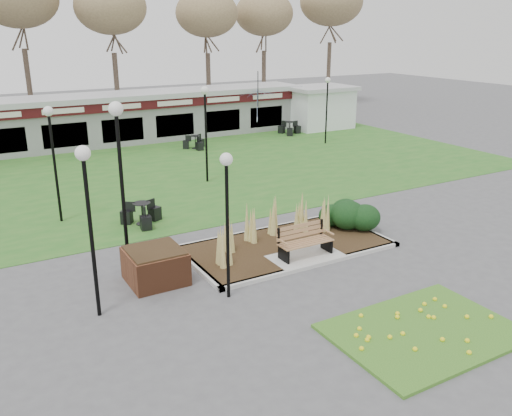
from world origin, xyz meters
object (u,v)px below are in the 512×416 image
service_hut (319,107)px  patio_umbrella (258,106)px  lamp_post_near_right (227,194)px  lamp_post_mid_right (205,113)px  park_bench (304,240)px  lamp_post_near_left (87,195)px  brick_planter (155,265)px  lamp_post_far_left (52,139)px  lamp_post_mid_left (119,149)px  bistro_set_d (290,130)px  food_pavilion (115,118)px  lamp_post_far_right (327,96)px  bistro_set_b (195,144)px  bistro_set_a (142,217)px

service_hut → patio_umbrella: size_ratio=1.52×
lamp_post_near_right → lamp_post_mid_right: size_ratio=0.90×
park_bench → lamp_post_near_left: size_ratio=0.40×
brick_planter → lamp_post_far_left: 6.89m
lamp_post_mid_left → bistro_set_d: (15.22, 14.68, -3.20)m
lamp_post_near_left → lamp_post_near_right: lamp_post_near_left is taller
lamp_post_mid_right → food_pavilion: bearing=95.8°
lamp_post_mid_left → patio_umbrella: 20.72m
lamp_post_far_right → lamp_post_far_left: bearing=-159.2°
lamp_post_near_right → lamp_post_far_right: bearing=46.0°
lamp_post_far_right → brick_planter: bearing=-140.4°
service_hut → bistro_set_d: bearing=-161.8°
brick_planter → bistro_set_b: (7.80, 15.02, -0.21)m
lamp_post_mid_left → food_pavilion: bearing=74.9°
lamp_post_mid_left → patio_umbrella: lamp_post_mid_left is taller
lamp_post_far_left → bistro_set_b: (9.10, 8.75, -2.74)m
food_pavilion → lamp_post_near_left: lamp_post_near_left is taller
bistro_set_b → lamp_post_far_right: bearing=-19.0°
park_bench → lamp_post_near_right: bearing=-161.2°
lamp_post_near_right → bistro_set_a: bearing=91.7°
service_hut → lamp_post_near_right: lamp_post_near_right is taller
lamp_post_far_left → food_pavilion: bearing=65.8°
bistro_set_d → lamp_post_mid_left: bearing=-136.0°
brick_planter → lamp_post_near_right: size_ratio=0.39×
lamp_post_mid_right → service_hut: bearing=34.6°
lamp_post_near_left → lamp_post_far_right: lamp_post_near_left is taller
patio_umbrella → bistro_set_b: bearing=-159.4°
food_pavilion → bistro_set_b: 5.34m
food_pavilion → lamp_post_mid_right: lamp_post_mid_right is taller
brick_planter → lamp_post_near_right: 3.21m
brick_planter → service_hut: bearing=43.5°
brick_planter → patio_umbrella: (13.06, 17.00, 1.36)m
bistro_set_a → lamp_post_near_right: bearing=-88.3°
lamp_post_mid_left → bistro_set_b: (8.18, 13.71, -3.22)m
brick_planter → lamp_post_far_right: (15.12, 12.51, 2.35)m
food_pavilion → bistro_set_a: 14.87m
lamp_post_far_left → bistro_set_d: (16.15, 9.72, -2.72)m
brick_planter → service_hut: service_hut is taller
park_bench → lamp_post_far_right: bearing=51.0°
park_bench → bistro_set_a: park_bench is taller
bistro_set_a → patio_umbrella: bearing=46.3°
lamp_post_mid_left → bistro_set_d: lamp_post_mid_left is taller
brick_planter → patio_umbrella: bearing=52.5°
lamp_post_near_right → lamp_post_mid_left: bearing=118.5°
lamp_post_near_right → bistro_set_a: size_ratio=2.58×
lamp_post_near_right → bistro_set_d: bearing=52.8°
lamp_post_mid_right → bistro_set_a: lamp_post_mid_right is taller
park_bench → bistro_set_b: bearing=77.8°
park_bench → bistro_set_b: 16.14m
lamp_post_near_right → bistro_set_d: 22.50m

